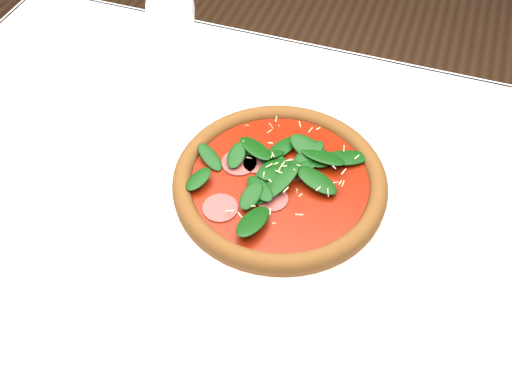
% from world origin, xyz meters
% --- Properties ---
extents(ground, '(6.00, 6.00, 0.00)m').
position_xyz_m(ground, '(0.00, 0.00, 0.00)').
color(ground, brown).
rests_on(ground, ground).
extents(dining_table, '(1.21, 0.81, 0.75)m').
position_xyz_m(dining_table, '(0.00, 0.00, 0.65)').
color(dining_table, silver).
rests_on(dining_table, ground).
extents(plate, '(0.37, 0.37, 0.02)m').
position_xyz_m(plate, '(0.07, 0.03, 0.76)').
color(plate, white).
rests_on(plate, dining_table).
extents(pizza, '(0.37, 0.37, 0.04)m').
position_xyz_m(pizza, '(0.07, 0.03, 0.78)').
color(pizza, brown).
rests_on(pizza, plate).
extents(wine_glass, '(0.08, 0.08, 0.20)m').
position_xyz_m(wine_glass, '(-0.18, 0.22, 0.89)').
color(wine_glass, white).
rests_on(wine_glass, dining_table).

